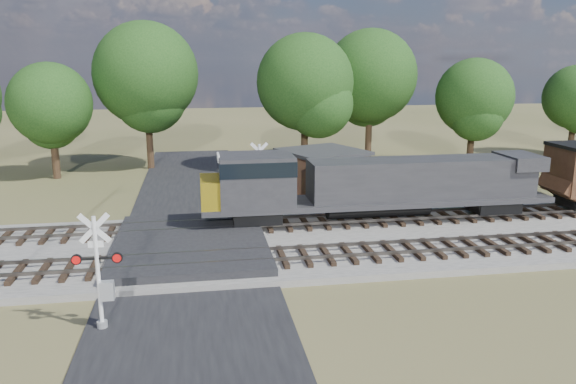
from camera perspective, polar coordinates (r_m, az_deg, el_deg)
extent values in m
plane|color=#484B28|center=(26.57, -9.81, -6.33)|extent=(160.00, 160.00, 0.00)
cube|color=gray|center=(28.64, 10.66, -4.59)|extent=(140.00, 10.00, 0.30)
cube|color=black|center=(26.56, -9.82, -6.25)|extent=(7.00, 60.00, 0.08)
cube|color=#262628|center=(26.94, -9.84, -5.34)|extent=(7.00, 9.00, 0.62)
cube|color=black|center=(24.61, -5.17, -6.84)|extent=(44.00, 2.60, 0.18)
cube|color=#514B45|center=(25.68, 13.14, -5.89)|extent=(140.00, 0.08, 0.15)
cube|color=#514B45|center=(26.94, 11.99, -4.91)|extent=(140.00, 0.08, 0.15)
cube|color=black|center=(29.34, -5.91, -3.49)|extent=(44.00, 2.60, 0.18)
cube|color=#514B45|center=(30.13, 9.55, -2.83)|extent=(140.00, 0.08, 0.15)
cube|color=#514B45|center=(31.43, 8.71, -2.12)|extent=(140.00, 0.08, 0.15)
cylinder|color=silver|center=(19.65, -18.73, -7.92)|extent=(0.14, 0.14, 3.95)
cylinder|color=#989A9E|center=(20.37, -18.33, -12.72)|extent=(0.36, 0.36, 0.30)
cube|color=silver|center=(19.15, -19.08, -3.50)|extent=(1.03, 0.06, 1.03)
cube|color=silver|center=(19.15, -19.08, -3.50)|extent=(1.03, 0.06, 1.03)
cube|color=silver|center=(19.31, -18.96, -5.04)|extent=(0.49, 0.04, 0.22)
cube|color=black|center=(19.47, -18.85, -6.42)|extent=(1.58, 0.09, 0.06)
cylinder|color=red|center=(19.60, -20.70, -6.44)|extent=(0.36, 0.11, 0.36)
cylinder|color=red|center=(19.35, -16.97, -6.40)|extent=(0.36, 0.11, 0.36)
cube|color=#989A9E|center=(19.82, -17.89, -9.51)|extent=(0.45, 0.31, 0.64)
cylinder|color=silver|center=(32.94, -2.91, 1.38)|extent=(0.14, 0.14, 4.05)
cylinder|color=#989A9E|center=(33.38, -2.87, -1.77)|extent=(0.36, 0.36, 0.30)
cube|color=silver|center=(32.64, -2.94, 4.16)|extent=(1.06, 0.09, 1.06)
cube|color=silver|center=(32.64, -2.94, 4.16)|extent=(1.06, 0.09, 1.06)
cube|color=silver|center=(32.74, -2.93, 3.20)|extent=(0.51, 0.05, 0.22)
cube|color=black|center=(32.83, -2.92, 2.33)|extent=(1.62, 0.13, 0.06)
cylinder|color=red|center=(32.88, -1.77, 2.35)|extent=(0.37, 0.12, 0.36)
cylinder|color=red|center=(32.80, -4.07, 2.30)|extent=(0.37, 0.12, 0.36)
cube|color=#989A9E|center=(33.06, -3.33, 0.33)|extent=(0.47, 0.32, 0.66)
cube|color=#4F2A22|center=(36.29, 3.51, 1.63)|extent=(5.53, 5.53, 2.99)
cube|color=#2A2A2C|center=(36.00, 3.54, 4.12)|extent=(6.08, 6.08, 0.21)
cylinder|color=black|center=(45.84, -22.62, 3.95)|extent=(0.56, 0.56, 4.34)
sphere|color=#153511|center=(45.46, -23.01, 8.27)|extent=(6.08, 6.08, 6.08)
cylinder|color=black|center=(47.39, -13.92, 5.83)|extent=(0.56, 0.56, 5.92)
sphere|color=#153511|center=(47.03, -14.24, 11.55)|extent=(8.28, 8.28, 8.28)
cylinder|color=black|center=(45.19, 1.69, 5.56)|extent=(0.56, 0.56, 5.44)
sphere|color=#153511|center=(44.81, 1.73, 11.09)|extent=(7.62, 7.62, 7.62)
cylinder|color=black|center=(50.19, 8.20, 6.37)|extent=(0.56, 0.56, 5.72)
sphere|color=#153511|center=(49.85, 8.38, 11.60)|extent=(8.01, 8.01, 8.01)
cylinder|color=black|center=(49.41, 18.09, 5.02)|extent=(0.56, 0.56, 4.49)
sphere|color=#153511|center=(49.06, 18.40, 9.17)|extent=(6.28, 6.28, 6.28)
cylinder|color=black|center=(58.69, 26.88, 5.32)|extent=(0.56, 0.56, 4.19)
sphere|color=#153511|center=(58.40, 27.23, 8.57)|extent=(5.86, 5.86, 5.86)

